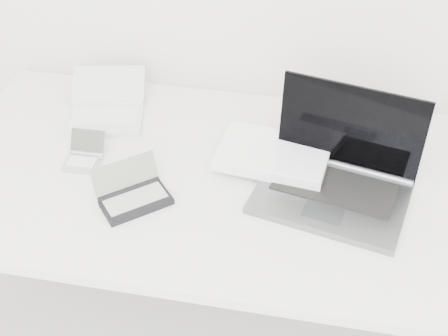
% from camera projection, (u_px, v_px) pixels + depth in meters
% --- Properties ---
extents(desk, '(1.60, 0.80, 0.73)m').
position_uv_depth(desk, '(238.00, 190.00, 1.67)').
color(desk, white).
rests_on(desk, ground).
extents(laptop_large, '(0.53, 0.39, 0.25)m').
position_uv_depth(laptop_large, '(312.00, 168.00, 1.60)').
color(laptop_large, slate).
rests_on(laptop_large, desk).
extents(netbook_open_white, '(0.27, 0.32, 0.08)m').
position_uv_depth(netbook_open_white, '(106.00, 110.00, 1.84)').
color(netbook_open_white, silver).
rests_on(netbook_open_white, desk).
extents(pda_silver, '(0.10, 0.12, 0.07)m').
position_uv_depth(pda_silver, '(84.00, 157.00, 1.68)').
color(pda_silver, '#BABBBF').
rests_on(pda_silver, desk).
extents(palmtop_charcoal, '(0.21, 0.20, 0.09)m').
position_uv_depth(palmtop_charcoal, '(133.00, 195.00, 1.56)').
color(palmtop_charcoal, black).
rests_on(palmtop_charcoal, desk).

